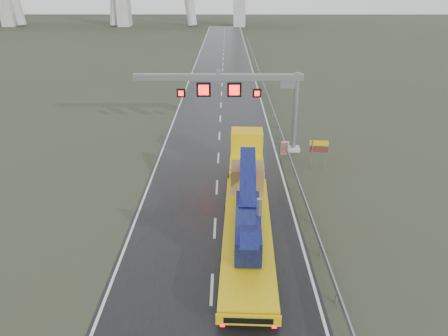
{
  "coord_description": "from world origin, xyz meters",
  "views": [
    {
      "loc": [
        0.74,
        -20.0,
        14.46
      ],
      "look_at": [
        0.57,
        6.29,
        3.2
      ],
      "focal_mm": 35.0,
      "sensor_mm": 36.0,
      "label": 1
    }
  ],
  "objects_px": {
    "heavy_haul_truck": "(247,191)",
    "sign_gantry": "(242,91)",
    "exit_sign_pair": "(319,149)",
    "striped_barrier": "(285,148)"
  },
  "relations": [
    {
      "from": "heavy_haul_truck",
      "to": "striped_barrier",
      "type": "xyz_separation_m",
      "value": [
        3.9,
        11.09,
        -1.13
      ]
    },
    {
      "from": "heavy_haul_truck",
      "to": "exit_sign_pair",
      "type": "height_order",
      "value": "heavy_haul_truck"
    },
    {
      "from": "heavy_haul_truck",
      "to": "exit_sign_pair",
      "type": "relative_size",
      "value": 7.37
    },
    {
      "from": "heavy_haul_truck",
      "to": "sign_gantry",
      "type": "bearing_deg",
      "value": 92.03
    },
    {
      "from": "exit_sign_pair",
      "to": "striped_barrier",
      "type": "distance_m",
      "value": 4.32
    },
    {
      "from": "exit_sign_pair",
      "to": "striped_barrier",
      "type": "xyz_separation_m",
      "value": [
        -2.29,
        3.45,
        -1.22
      ]
    },
    {
      "from": "sign_gantry",
      "to": "heavy_haul_truck",
      "type": "height_order",
      "value": "sign_gantry"
    },
    {
      "from": "sign_gantry",
      "to": "exit_sign_pair",
      "type": "xyz_separation_m",
      "value": [
        6.19,
        -4.42,
        -3.81
      ]
    },
    {
      "from": "sign_gantry",
      "to": "heavy_haul_truck",
      "type": "xyz_separation_m",
      "value": [
        -0.0,
        -12.05,
        -3.89
      ]
    },
    {
      "from": "sign_gantry",
      "to": "heavy_haul_truck",
      "type": "relative_size",
      "value": 0.78
    }
  ]
}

